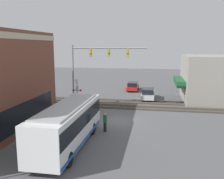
{
  "coord_description": "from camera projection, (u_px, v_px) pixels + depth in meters",
  "views": [
    {
      "loc": [
        -24.31,
        -3.59,
        7.57
      ],
      "look_at": [
        3.51,
        1.3,
        2.62
      ],
      "focal_mm": 40.0,
      "sensor_mm": 36.0,
      "label": 1
    }
  ],
  "objects": [
    {
      "name": "traffic_signal_gantry",
      "position": [
        94.0,
        61.0,
        29.93
      ],
      "size": [
        0.42,
        9.06,
        7.71
      ],
      "color": "gray",
      "rests_on": "ground"
    },
    {
      "name": "shop_building",
      "position": [
        210.0,
        78.0,
        34.57
      ],
      "size": [
        9.84,
        8.28,
        6.27
      ],
      "color": "gray",
      "rests_on": "ground"
    },
    {
      "name": "pedestrian_near_bus",
      "position": [
        105.0,
        122.0,
        22.25
      ],
      "size": [
        0.34,
        0.34,
        1.72
      ],
      "color": "black",
      "rests_on": "ground"
    },
    {
      "name": "crossing_signal",
      "position": [
        77.0,
        90.0,
        30.06
      ],
      "size": [
        1.41,
        1.18,
        3.81
      ],
      "color": "gray",
      "rests_on": "ground"
    },
    {
      "name": "city_bus",
      "position": [
        68.0,
        124.0,
        18.84
      ],
      "size": [
        10.08,
        2.59,
        3.24
      ],
      "color": "white",
      "rests_on": "ground"
    },
    {
      "name": "pedestrian_at_crossing",
      "position": [
        88.0,
        101.0,
        30.56
      ],
      "size": [
        0.34,
        0.34,
        1.74
      ],
      "color": "black",
      "rests_on": "ground"
    },
    {
      "name": "rail_track_far",
      "position": [
        128.0,
        101.0,
        34.42
      ],
      "size": [
        2.6,
        60.0,
        0.15
      ],
      "color": "#332D28",
      "rests_on": "ground"
    },
    {
      "name": "parked_car_red",
      "position": [
        133.0,
        86.0,
        42.98
      ],
      "size": [
        4.77,
        1.82,
        1.44
      ],
      "color": "#B21E19",
      "rests_on": "ground"
    },
    {
      "name": "ground_plane",
      "position": [
        119.0,
        121.0,
        25.5
      ],
      "size": [
        120.0,
        120.0,
        0.0
      ],
      "primitive_type": "plane",
      "color": "#565659"
    },
    {
      "name": "rail_track_near",
      "position": [
        126.0,
        107.0,
        31.32
      ],
      "size": [
        2.6,
        60.0,
        0.15
      ],
      "color": "#332D28",
      "rests_on": "ground"
    },
    {
      "name": "parked_car_white",
      "position": [
        148.0,
        94.0,
        35.97
      ],
      "size": [
        4.82,
        1.82,
        1.55
      ],
      "color": "silver",
      "rests_on": "ground"
    }
  ]
}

